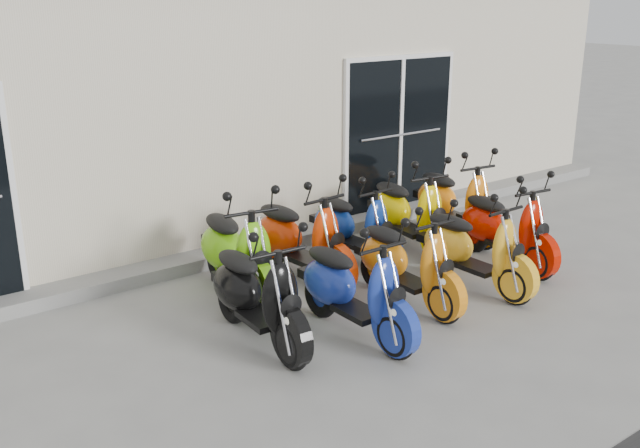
# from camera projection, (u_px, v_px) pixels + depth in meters

# --- Properties ---
(ground) EXTENTS (80.00, 80.00, 0.00)m
(ground) POSITION_uv_depth(u_px,v_px,m) (354.00, 306.00, 7.44)
(ground) COLOR gray
(ground) RESTS_ON ground
(building) EXTENTS (14.00, 6.00, 3.20)m
(building) POSITION_uv_depth(u_px,v_px,m) (140.00, 98.00, 10.90)
(building) COLOR beige
(building) RESTS_ON ground
(front_step) EXTENTS (14.00, 0.40, 0.15)m
(front_step) POSITION_uv_depth(u_px,v_px,m) (252.00, 247.00, 8.95)
(front_step) COLOR gray
(front_step) RESTS_ON ground
(door_right) EXTENTS (2.02, 0.08, 2.22)m
(door_right) POSITION_uv_depth(u_px,v_px,m) (399.00, 130.00, 10.19)
(door_right) COLOR black
(door_right) RESTS_ON front_step
(scooter_front_black) EXTENTS (0.71, 1.73, 1.26)m
(scooter_front_black) POSITION_uv_depth(u_px,v_px,m) (257.00, 281.00, 6.46)
(scooter_front_black) COLOR black
(scooter_front_black) RESTS_ON ground
(scooter_front_blue) EXTENTS (0.62, 1.68, 1.24)m
(scooter_front_blue) POSITION_uv_depth(u_px,v_px,m) (355.00, 275.00, 6.62)
(scooter_front_blue) COLOR navy
(scooter_front_blue) RESTS_ON ground
(scooter_front_orange_a) EXTENTS (0.64, 1.65, 1.21)m
(scooter_front_orange_a) POSITION_uv_depth(u_px,v_px,m) (408.00, 250.00, 7.31)
(scooter_front_orange_a) COLOR orange
(scooter_front_orange_a) RESTS_ON ground
(scooter_front_orange_b) EXTENTS (0.64, 1.66, 1.22)m
(scooter_front_orange_b) POSITION_uv_depth(u_px,v_px,m) (475.00, 236.00, 7.72)
(scooter_front_orange_b) COLOR gold
(scooter_front_orange_b) RESTS_ON ground
(scooter_front_red) EXTENTS (0.80, 1.72, 1.22)m
(scooter_front_red) POSITION_uv_depth(u_px,v_px,m) (506.00, 216.00, 8.41)
(scooter_front_red) COLOR #B51100
(scooter_front_red) RESTS_ON ground
(scooter_back_green) EXTENTS (0.88, 1.87, 1.33)m
(scooter_back_green) POSITION_uv_depth(u_px,v_px,m) (236.00, 240.00, 7.43)
(scooter_back_green) COLOR #65BE0E
(scooter_back_green) RESTS_ON ground
(scooter_back_red) EXTENTS (0.77, 1.78, 1.28)m
(scooter_back_red) POSITION_uv_depth(u_px,v_px,m) (301.00, 226.00, 7.94)
(scooter_back_red) COLOR red
(scooter_back_red) RESTS_ON ground
(scooter_back_blue) EXTENTS (0.64, 1.62, 1.19)m
(scooter_back_blue) POSITION_uv_depth(u_px,v_px,m) (354.00, 216.00, 8.48)
(scooter_back_blue) COLOR navy
(scooter_back_blue) RESTS_ON ground
(scooter_back_yellow) EXTENTS (0.85, 1.79, 1.27)m
(scooter_back_yellow) POSITION_uv_depth(u_px,v_px,m) (409.00, 202.00, 8.91)
(scooter_back_yellow) COLOR #FFDA00
(scooter_back_yellow) RESTS_ON ground
(scooter_back_extra) EXTENTS (0.85, 1.79, 1.27)m
(scooter_back_extra) POSITION_uv_depth(u_px,v_px,m) (456.00, 191.00, 9.40)
(scooter_back_extra) COLOR orange
(scooter_back_extra) RESTS_ON ground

